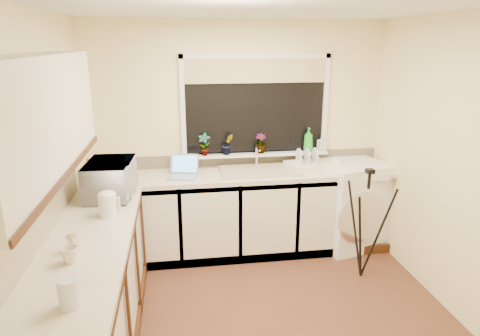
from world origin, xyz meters
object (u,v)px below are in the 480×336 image
at_px(plant_a, 204,145).
at_px(plant_b, 228,144).
at_px(glass_jug, 69,293).
at_px(cup_back, 337,163).
at_px(kettle, 108,205).
at_px(cup_left, 70,255).
at_px(soap_bottle_green, 308,139).
at_px(steel_jar, 73,244).
at_px(microwave, 111,179).
at_px(plant_c, 260,143).
at_px(laptop, 183,171).
at_px(dish_rack, 309,166).
at_px(tripod, 365,224).
at_px(soap_bottle_clear, 322,143).
at_px(washing_machine, 348,203).

xyz_separation_m(plant_a, plant_b, (0.25, 0.01, -0.01)).
bearing_deg(glass_jug, cup_back, 43.88).
height_order(kettle, cup_left, kettle).
distance_m(kettle, soap_bottle_green, 2.33).
bearing_deg(steel_jar, microwave, 84.29).
bearing_deg(plant_c, laptop, -164.27).
distance_m(plant_a, soap_bottle_green, 1.15).
bearing_deg(dish_rack, plant_c, 147.84).
distance_m(plant_c, cup_left, 2.50).
relative_size(kettle, steel_jar, 1.70).
bearing_deg(glass_jug, steel_jar, 100.52).
relative_size(soap_bottle_green, cup_back, 1.96).
relative_size(laptop, plant_c, 1.61).
distance_m(glass_jug, steel_jar, 0.64).
bearing_deg(kettle, plant_b, 47.38).
relative_size(plant_a, cup_back, 1.80).
height_order(tripod, glass_jug, tripod).
distance_m(kettle, soap_bottle_clear, 2.46).
height_order(plant_a, cup_back, plant_a).
bearing_deg(kettle, plant_a, 54.41).
bearing_deg(plant_a, steel_jar, -119.45).
distance_m(washing_machine, soap_bottle_clear, 0.74).
bearing_deg(plant_b, cup_back, -9.10).
bearing_deg(steel_jar, laptop, 63.98).
xyz_separation_m(microwave, plant_a, (0.88, 0.70, 0.11)).
height_order(kettle, tripod, tripod).
height_order(steel_jar, soap_bottle_green, soap_bottle_green).
height_order(kettle, plant_a, plant_a).
height_order(dish_rack, microwave, microwave).
height_order(microwave, soap_bottle_green, soap_bottle_green).
height_order(kettle, steel_jar, kettle).
distance_m(tripod, soap_bottle_clear, 1.10).
relative_size(washing_machine, plant_b, 4.26).
bearing_deg(plant_a, soap_bottle_clear, 1.11).
bearing_deg(glass_jug, microwave, 90.44).
height_order(soap_bottle_green, soap_bottle_clear, soap_bottle_green).
xyz_separation_m(plant_a, soap_bottle_clear, (1.31, 0.03, -0.03)).
relative_size(washing_machine, kettle, 5.24).
relative_size(dish_rack, steel_jar, 4.16).
distance_m(plant_b, soap_bottle_clear, 1.06).
bearing_deg(soap_bottle_clear, laptop, -171.31).
height_order(laptop, soap_bottle_clear, soap_bottle_clear).
bearing_deg(plant_b, dish_rack, -10.58).
height_order(plant_b, cup_back, plant_b).
relative_size(laptop, kettle, 1.88).
bearing_deg(soap_bottle_green, washing_machine, -24.81).
bearing_deg(cup_left, glass_jug, -77.79).
relative_size(plant_a, soap_bottle_green, 0.92).
bearing_deg(kettle, tripod, 7.00).
distance_m(plant_a, plant_b, 0.25).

